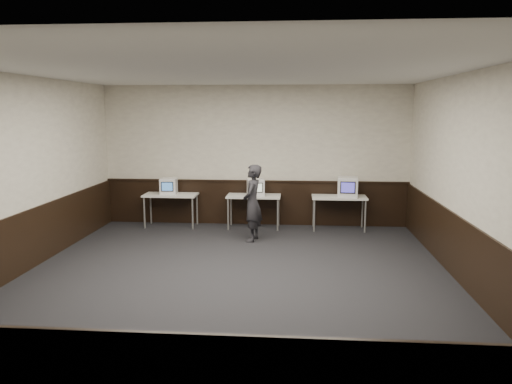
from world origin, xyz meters
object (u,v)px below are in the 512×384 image
Objects in this scene: desk_center at (254,198)px; emac_right at (348,187)px; desk_left at (171,197)px; person at (253,203)px; desk_right at (339,200)px; emac_left at (169,186)px; emac_center at (256,187)px.

desk_center is 2.09m from emac_right.
desk_center is (1.90, 0.00, 0.00)m from desk_left.
emac_right is 0.32× the size of person.
person is (-1.83, -1.13, 0.10)m from desk_right.
emac_left is 0.85× the size of emac_right.
desk_left and desk_right have the same top height.
person reaches higher than desk_right.
desk_left is at bearing 167.62° from emac_center.
desk_right is at bearing -11.95° from emac_center.
emac_center is 0.29× the size of person.
emac_left is at bearing 167.95° from emac_center.
desk_center is 1.96m from emac_left.
desk_left is at bearing 11.22° from emac_left.
desk_left is 3.80m from desk_right.
desk_center is 0.77× the size of person.
emac_left is 0.27× the size of person.
desk_center is 0.26m from emac_center.
emac_right is 2.29m from person.
emac_center is 0.91× the size of emac_right.
person reaches higher than emac_left.
emac_center is at bearing -176.52° from emac_right.
desk_center is at bearing 0.00° from desk_left.
person is at bearing -100.64° from emac_center.
emac_left is at bearing -163.86° from desk_left.
emac_left reaches higher than emac_center.
desk_center is 1.00× the size of desk_right.
emac_left reaches higher than desk_left.
emac_left is 2.30m from person.
desk_right is (3.80, 0.00, 0.00)m from desk_left.
desk_left is at bearing 180.00° from desk_center.
person is at bearing -33.98° from emac_left.
emac_center is at bearing -0.21° from desk_left.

